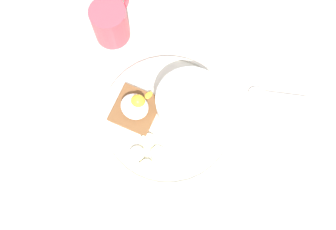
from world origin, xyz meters
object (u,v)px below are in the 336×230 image
object	(u,v)px
toast_slice	(135,110)
banana_slice_right	(158,153)
poached_egg	(135,105)
spoon	(271,93)
oatmeal_bowl	(190,104)
banana_slice_front	(150,142)
banana_slice_back	(135,153)
banana_slice_left	(146,167)
coffee_mug	(111,22)

from	to	relation	value
toast_slice	banana_slice_right	distance (cm)	10.05
poached_egg	spoon	distance (cm)	28.27
poached_egg	spoon	size ratio (longest dim) A/B	0.66
oatmeal_bowl	banana_slice_right	size ratio (longest dim) A/B	3.61
toast_slice	banana_slice_right	world-z (taller)	same
oatmeal_bowl	spoon	world-z (taller)	oatmeal_bowl
poached_egg	banana_slice_right	xyz separation A→B (cm)	(-9.15, 4.35, -2.25)
toast_slice	banana_slice_right	size ratio (longest dim) A/B	2.87
toast_slice	spoon	distance (cm)	28.27
toast_slice	banana_slice_front	distance (cm)	7.37
banana_slice_back	spoon	distance (cm)	30.58
banana_slice_back	banana_slice_right	size ratio (longest dim) A/B	1.11
oatmeal_bowl	poached_egg	distance (cm)	10.64
banana_slice_front	banana_slice_left	world-z (taller)	banana_slice_left
banana_slice_left	spoon	bearing A→B (deg)	-109.89
banana_slice_right	banana_slice_left	bearing A→B (deg)	89.23
banana_slice_back	banana_slice_right	world-z (taller)	same
poached_egg	spoon	world-z (taller)	poached_egg
banana_slice_left	coffee_mug	xyz separation A→B (cm)	(24.64, -18.34, 2.93)
oatmeal_bowl	banana_slice_back	size ratio (longest dim) A/B	3.26
banana_slice_left	coffee_mug	bearing A→B (deg)	-36.66
toast_slice	poached_egg	xyz separation A→B (cm)	(-0.02, -0.24, 2.16)
toast_slice	banana_slice_back	size ratio (longest dim) A/B	2.59
banana_slice_back	coffee_mug	size ratio (longest dim) A/B	0.37
banana_slice_back	banana_slice_right	xyz separation A→B (cm)	(-3.49, -2.63, 0.00)
coffee_mug	toast_slice	bearing A→B (deg)	145.28
toast_slice	banana_slice_right	bearing A→B (deg)	155.88
poached_egg	banana_slice_back	world-z (taller)	poached_egg
banana_slice_back	spoon	xyz separation A→B (cm)	(-13.64, -27.34, -1.18)
toast_slice	banana_slice_front	xyz separation A→B (cm)	(-6.54, 3.40, -0.13)
toast_slice	banana_slice_left	xyz separation A→B (cm)	(-9.13, 7.59, 0.04)
banana_slice_right	coffee_mug	distance (cm)	28.98
banana_slice_back	coffee_mug	bearing A→B (deg)	-39.53
poached_egg	banana_slice_back	size ratio (longest dim) A/B	1.83
toast_slice	spoon	bearing A→B (deg)	-133.17
banana_slice_left	banana_slice_back	size ratio (longest dim) A/B	0.73
banana_slice_front	poached_egg	bearing A→B (deg)	-29.18
poached_egg	banana_slice_left	bearing A→B (deg)	139.31
oatmeal_bowl	banana_slice_left	distance (cm)	14.77
oatmeal_bowl	banana_slice_right	world-z (taller)	oatmeal_bowl
oatmeal_bowl	coffee_mug	xyz separation A→B (cm)	(23.82, -3.87, 0.11)
poached_egg	banana_slice_right	distance (cm)	10.38
oatmeal_bowl	coffee_mug	size ratio (longest dim) A/B	1.20
oatmeal_bowl	toast_slice	size ratio (longest dim) A/B	1.26
banana_slice_left	banana_slice_right	distance (cm)	3.48
oatmeal_bowl	coffee_mug	world-z (taller)	coffee_mug
banana_slice_right	toast_slice	bearing A→B (deg)	-24.12
banana_slice_back	banana_slice_left	bearing A→B (deg)	166.13
banana_slice_front	banana_slice_left	xyz separation A→B (cm)	(-2.59, 4.19, 0.18)
poached_egg	banana_slice_right	size ratio (longest dim) A/B	2.03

